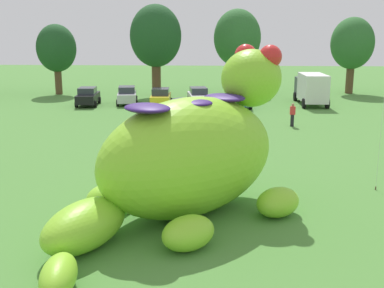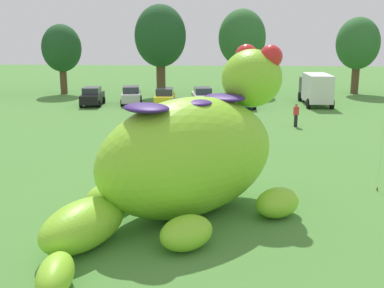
{
  "view_description": "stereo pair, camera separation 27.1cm",
  "coord_description": "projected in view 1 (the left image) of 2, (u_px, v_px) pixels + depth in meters",
  "views": [
    {
      "loc": [
        1.78,
        -17.74,
        6.86
      ],
      "look_at": [
        0.77,
        0.67,
        2.49
      ],
      "focal_mm": 44.82,
      "sensor_mm": 36.0,
      "label": 1
    },
    {
      "loc": [
        2.05,
        -17.72,
        6.86
      ],
      "look_at": [
        0.77,
        0.67,
        2.49
      ],
      "focal_mm": 44.82,
      "sensor_mm": 36.0,
      "label": 2
    }
  ],
  "objects": [
    {
      "name": "car_black",
      "position": [
        88.0,
        96.0,
        44.85
      ],
      "size": [
        2.23,
        4.24,
        1.72
      ],
      "color": "black",
      "rests_on": "ground"
    },
    {
      "name": "spectator_mid_field",
      "position": [
        292.0,
        115.0,
        35.05
      ],
      "size": [
        0.38,
        0.26,
        1.71
      ],
      "color": "black",
      "rests_on": "ground"
    },
    {
      "name": "ground_plane",
      "position": [
        172.0,
        209.0,
        18.91
      ],
      "size": [
        160.0,
        160.0,
        0.0
      ],
      "primitive_type": "plane",
      "color": "#4C8438"
    },
    {
      "name": "car_yellow",
      "position": [
        161.0,
        97.0,
        44.17
      ],
      "size": [
        2.1,
        4.18,
        1.72
      ],
      "color": "yellow",
      "rests_on": "ground"
    },
    {
      "name": "tree_mid_left",
      "position": [
        156.0,
        37.0,
        50.17
      ],
      "size": [
        5.4,
        5.4,
        9.58
      ],
      "color": "brown",
      "rests_on": "ground"
    },
    {
      "name": "car_white",
      "position": [
        198.0,
        96.0,
        44.88
      ],
      "size": [
        2.43,
        4.32,
        1.72
      ],
      "color": "white",
      "rests_on": "ground"
    },
    {
      "name": "tree_centre_left",
      "position": [
        237.0,
        38.0,
        52.9
      ],
      "size": [
        5.2,
        5.2,
        9.23
      ],
      "color": "brown",
      "rests_on": "ground"
    },
    {
      "name": "spectator_wandering",
      "position": [
        227.0,
        107.0,
        38.81
      ],
      "size": [
        0.38,
        0.26,
        1.71
      ],
      "color": "black",
      "rests_on": "ground"
    },
    {
      "name": "car_blue",
      "position": [
        240.0,
        98.0,
        43.84
      ],
      "size": [
        2.13,
        4.2,
        1.72
      ],
      "color": "#2347B7",
      "rests_on": "ground"
    },
    {
      "name": "giant_inflatable_creature",
      "position": [
        191.0,
        155.0,
        17.99
      ],
      "size": [
        9.23,
        11.54,
        6.32
      ],
      "color": "#8CD12D",
      "rests_on": "ground"
    },
    {
      "name": "tree_centre",
      "position": [
        352.0,
        44.0,
        52.64
      ],
      "size": [
        4.7,
        4.7,
        8.34
      ],
      "color": "brown",
      "rests_on": "ground"
    },
    {
      "name": "car_silver",
      "position": [
        127.0,
        95.0,
        45.67
      ],
      "size": [
        2.42,
        4.32,
        1.72
      ],
      "color": "#B7BABF",
      "rests_on": "ground"
    },
    {
      "name": "box_truck",
      "position": [
        311.0,
        88.0,
        45.3
      ],
      "size": [
        2.44,
        6.44,
        2.95
      ],
      "color": "#333842",
      "rests_on": "ground"
    },
    {
      "name": "spectator_by_cars",
      "position": [
        188.0,
        149.0,
        24.97
      ],
      "size": [
        0.38,
        0.26,
        1.71
      ],
      "color": "black",
      "rests_on": "ground"
    },
    {
      "name": "tree_left",
      "position": [
        56.0,
        49.0,
        52.04
      ],
      "size": [
        4.27,
        4.27,
        7.59
      ],
      "color": "brown",
      "rests_on": "ground"
    }
  ]
}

